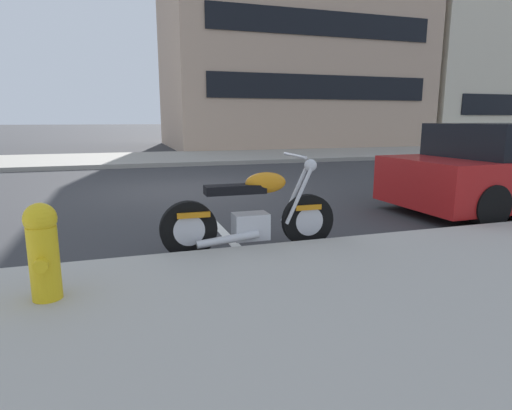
# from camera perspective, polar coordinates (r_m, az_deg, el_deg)

# --- Properties ---
(ground_plane) EXTENTS (260.00, 260.00, 0.00)m
(ground_plane) POSITION_cam_1_polar(r_m,az_deg,el_deg) (9.34, -9.62, 1.95)
(ground_plane) COLOR #333335
(sidewalk_far_curb) EXTENTS (120.00, 5.00, 0.14)m
(sidewalk_far_curb) POSITION_cam_1_polar(r_m,az_deg,el_deg) (21.10, 21.51, 6.68)
(sidewalk_far_curb) COLOR gray
(sidewalk_far_curb) RESTS_ON ground
(parking_stall_stripe) EXTENTS (0.12, 2.20, 0.01)m
(parking_stall_stripe) POSITION_cam_1_polar(r_m,az_deg,el_deg) (5.40, -3.33, -4.76)
(parking_stall_stripe) COLOR silver
(parking_stall_stripe) RESTS_ON ground
(parked_motorcycle) EXTENTS (2.05, 0.62, 1.11)m
(parked_motorcycle) POSITION_cam_1_polar(r_m,az_deg,el_deg) (4.88, -0.47, -1.37)
(parked_motorcycle) COLOR black
(parked_motorcycle) RESTS_ON ground
(parked_car_mid_block) EXTENTS (4.15, 1.99, 1.44)m
(parked_car_mid_block) POSITION_cam_1_polar(r_m,az_deg,el_deg) (8.29, 30.72, 4.01)
(parked_car_mid_block) COLOR #AD1919
(parked_car_mid_block) RESTS_ON ground
(fire_hydrant) EXTENTS (0.24, 0.36, 0.75)m
(fire_hydrant) POSITION_cam_1_polar(r_m,az_deg,el_deg) (3.62, -26.53, -5.27)
(fire_hydrant) COLOR gold
(fire_hydrant) RESTS_ON sidewalk_near_curb
(townhouse_mid_block) EXTENTS (13.12, 9.84, 13.50)m
(townhouse_mid_block) POSITION_cam_1_polar(r_m,az_deg,el_deg) (25.80, 3.94, 23.07)
(townhouse_mid_block) COLOR tan
(townhouse_mid_block) RESTS_ON ground
(townhouse_far_uphill) EXTENTS (14.16, 8.75, 10.35)m
(townhouse_far_uphill) POSITION_cam_1_polar(r_m,az_deg,el_deg) (32.88, 28.70, 16.43)
(townhouse_far_uphill) COLOR beige
(townhouse_far_uphill) RESTS_ON ground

